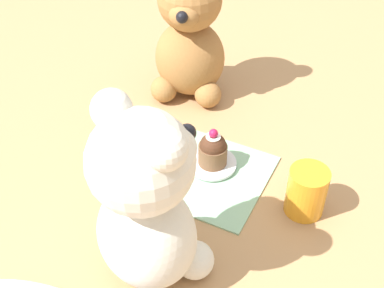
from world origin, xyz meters
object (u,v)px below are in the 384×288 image
object	(u,v)px
teddy_bear_tan	(189,37)
cupcake_near_cream_bear	(147,147)
saucer_plate	(212,163)
teddy_bear_cream	(147,202)
cupcake_near_tan_bear	(213,150)
juice_glass	(306,192)

from	to	relation	value
teddy_bear_tan	cupcake_near_cream_bear	size ratio (longest dim) A/B	3.54
cupcake_near_cream_bear	saucer_plate	bearing A→B (deg)	-160.01
teddy_bear_cream	teddy_bear_tan	size ratio (longest dim) A/B	1.08
cupcake_near_tan_bear	juice_glass	distance (m)	0.16
teddy_bear_tan	cupcake_near_cream_bear	world-z (taller)	teddy_bear_tan
teddy_bear_tan	juice_glass	world-z (taller)	teddy_bear_tan
teddy_bear_tan	juice_glass	size ratio (longest dim) A/B	3.28
teddy_bear_cream	teddy_bear_tan	world-z (taller)	teddy_bear_cream
cupcake_near_tan_bear	juice_glass	world-z (taller)	cupcake_near_tan_bear
cupcake_near_tan_bear	juice_glass	xyz separation A→B (m)	(-0.16, 0.02, 0.00)
cupcake_near_cream_bear	juice_glass	world-z (taller)	same
teddy_bear_cream	saucer_plate	world-z (taller)	teddy_bear_cream
teddy_bear_tan	cupcake_near_tan_bear	bearing A→B (deg)	-68.60
teddy_bear_tan	cupcake_near_cream_bear	xyz separation A→B (m)	(-0.03, 0.20, -0.09)
teddy_bear_tan	juice_glass	xyz separation A→B (m)	(-0.28, 0.19, -0.08)
teddy_bear_cream	cupcake_near_cream_bear	world-z (taller)	teddy_bear_cream
saucer_plate	juice_glass	xyz separation A→B (m)	(-0.16, 0.02, 0.03)
cupcake_near_cream_bear	juice_glass	xyz separation A→B (m)	(-0.26, -0.01, 0.01)
saucer_plate	cupcake_near_tan_bear	xyz separation A→B (m)	(0.00, -0.00, 0.03)
saucer_plate	cupcake_near_tan_bear	bearing A→B (deg)	-90.00
juice_glass	saucer_plate	bearing A→B (deg)	-8.01
teddy_bear_cream	juice_glass	xyz separation A→B (m)	(-0.15, -0.19, -0.09)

